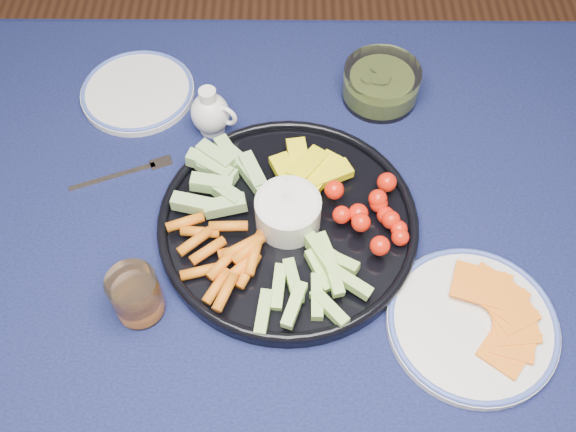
{
  "coord_description": "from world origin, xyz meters",
  "views": [
    {
      "loc": [
        0.1,
        -0.49,
        1.59
      ],
      "look_at": [
        0.1,
        0.04,
        0.78
      ],
      "focal_mm": 40.0,
      "sensor_mm": 36.0,
      "label": 1
    }
  ],
  "objects_px": {
    "creamer_pitcher": "(211,113)",
    "side_plate_extra": "(138,91)",
    "juice_tumbler": "(137,297)",
    "crudite_platter": "(286,219)",
    "pickle_bowl": "(381,85)",
    "dining_table": "(226,279)",
    "cheese_plate": "(473,323)"
  },
  "relations": [
    {
      "from": "pickle_bowl",
      "to": "side_plate_extra",
      "type": "relative_size",
      "value": 0.67
    },
    {
      "from": "creamer_pitcher",
      "to": "cheese_plate",
      "type": "distance_m",
      "value": 0.54
    },
    {
      "from": "creamer_pitcher",
      "to": "pickle_bowl",
      "type": "relative_size",
      "value": 0.68
    },
    {
      "from": "pickle_bowl",
      "to": "juice_tumbler",
      "type": "distance_m",
      "value": 0.56
    },
    {
      "from": "dining_table",
      "to": "juice_tumbler",
      "type": "relative_size",
      "value": 19.85
    },
    {
      "from": "pickle_bowl",
      "to": "juice_tumbler",
      "type": "height_order",
      "value": "juice_tumbler"
    },
    {
      "from": "pickle_bowl",
      "to": "crudite_platter",
      "type": "bearing_deg",
      "value": -120.41
    },
    {
      "from": "dining_table",
      "to": "creamer_pitcher",
      "type": "xyz_separation_m",
      "value": [
        -0.03,
        0.25,
        0.13
      ]
    },
    {
      "from": "crudite_platter",
      "to": "juice_tumbler",
      "type": "distance_m",
      "value": 0.25
    },
    {
      "from": "dining_table",
      "to": "juice_tumbler",
      "type": "xyz_separation_m",
      "value": [
        -0.11,
        -0.09,
        0.12
      ]
    },
    {
      "from": "dining_table",
      "to": "creamer_pitcher",
      "type": "distance_m",
      "value": 0.28
    },
    {
      "from": "crudite_platter",
      "to": "cheese_plate",
      "type": "bearing_deg",
      "value": -32.02
    },
    {
      "from": "dining_table",
      "to": "side_plate_extra",
      "type": "distance_m",
      "value": 0.38
    },
    {
      "from": "crudite_platter",
      "to": "juice_tumbler",
      "type": "relative_size",
      "value": 4.79
    },
    {
      "from": "juice_tumbler",
      "to": "side_plate_extra",
      "type": "relative_size",
      "value": 0.41
    },
    {
      "from": "cheese_plate",
      "to": "juice_tumbler",
      "type": "height_order",
      "value": "juice_tumbler"
    },
    {
      "from": "juice_tumbler",
      "to": "side_plate_extra",
      "type": "height_order",
      "value": "juice_tumbler"
    },
    {
      "from": "creamer_pitcher",
      "to": "side_plate_extra",
      "type": "xyz_separation_m",
      "value": [
        -0.14,
        0.08,
        -0.03
      ]
    },
    {
      "from": "crudite_platter",
      "to": "creamer_pitcher",
      "type": "relative_size",
      "value": 4.39
    },
    {
      "from": "crudite_platter",
      "to": "pickle_bowl",
      "type": "height_order",
      "value": "crudite_platter"
    },
    {
      "from": "juice_tumbler",
      "to": "creamer_pitcher",
      "type": "bearing_deg",
      "value": 77.01
    },
    {
      "from": "juice_tumbler",
      "to": "cheese_plate",
      "type": "bearing_deg",
      "value": -3.07
    },
    {
      "from": "pickle_bowl",
      "to": "side_plate_extra",
      "type": "bearing_deg",
      "value": 179.87
    },
    {
      "from": "dining_table",
      "to": "cheese_plate",
      "type": "distance_m",
      "value": 0.39
    },
    {
      "from": "crudite_platter",
      "to": "creamer_pitcher",
      "type": "xyz_separation_m",
      "value": [
        -0.13,
        0.2,
        0.02
      ]
    },
    {
      "from": "dining_table",
      "to": "creamer_pitcher",
      "type": "bearing_deg",
      "value": 97.04
    },
    {
      "from": "pickle_bowl",
      "to": "side_plate_extra",
      "type": "distance_m",
      "value": 0.44
    },
    {
      "from": "juice_tumbler",
      "to": "crudite_platter",
      "type": "bearing_deg",
      "value": 33.9
    },
    {
      "from": "crudite_platter",
      "to": "pickle_bowl",
      "type": "bearing_deg",
      "value": 59.59
    },
    {
      "from": "cheese_plate",
      "to": "pickle_bowl",
      "type": "bearing_deg",
      "value": 102.51
    },
    {
      "from": "dining_table",
      "to": "pickle_bowl",
      "type": "height_order",
      "value": "pickle_bowl"
    },
    {
      "from": "dining_table",
      "to": "pickle_bowl",
      "type": "xyz_separation_m",
      "value": [
        0.26,
        0.33,
        0.12
      ]
    }
  ]
}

